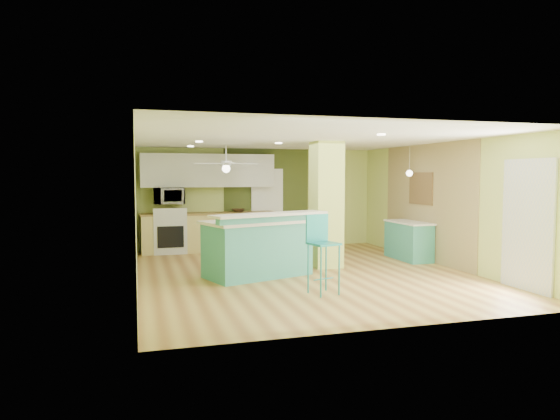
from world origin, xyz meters
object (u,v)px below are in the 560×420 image
object	(u,v)px
side_counter	(408,240)
fruit_bowl	(238,210)
canister	(282,216)
peninsula	(258,246)
bar_stool	(321,241)

from	to	relation	value
side_counter	fruit_bowl	world-z (taller)	fruit_bowl
fruit_bowl	canister	distance (m)	3.20
fruit_bowl	side_counter	bearing A→B (deg)	-35.33
peninsula	bar_stool	distance (m)	1.68
side_counter	bar_stool	bearing A→B (deg)	-140.93
side_counter	canister	distance (m)	3.30
bar_stool	canister	xyz separation A→B (m)	(-0.17, 1.54, 0.28)
bar_stool	fruit_bowl	distance (m)	4.75
peninsula	fruit_bowl	size ratio (longest dim) A/B	7.09
side_counter	canister	xyz separation A→B (m)	(-3.12, -0.85, 0.68)
bar_stool	fruit_bowl	xyz separation A→B (m)	(-0.36, 4.74, 0.16)
bar_stool	canister	distance (m)	1.58
peninsula	bar_stool	size ratio (longest dim) A/B	1.91
peninsula	side_counter	distance (m)	3.68
bar_stool	fruit_bowl	world-z (taller)	bar_stool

